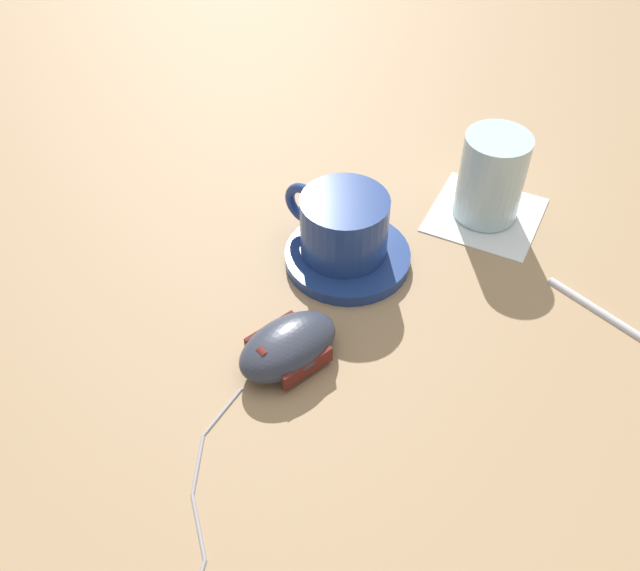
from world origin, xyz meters
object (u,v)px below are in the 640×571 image
object	(u,v)px
computer_mouse	(288,346)
drinking_glass	(492,177)
saucer	(348,257)
pen	(618,320)
coffee_cup	(342,224)

from	to	relation	value
computer_mouse	drinking_glass	distance (m)	0.29
saucer	pen	world-z (taller)	saucer
computer_mouse	saucer	bearing A→B (deg)	-112.35
drinking_glass	pen	xyz separation A→B (m)	(-0.10, 0.16, -0.05)
saucer	drinking_glass	distance (m)	0.18
coffee_cup	pen	xyz separation A→B (m)	(-0.26, 0.08, -0.04)
coffee_cup	drinking_glass	xyz separation A→B (m)	(-0.16, -0.07, 0.01)
saucer	coffee_cup	bearing A→B (deg)	-45.57
computer_mouse	drinking_glass	xyz separation A→B (m)	(-0.20, -0.21, 0.03)
coffee_cup	pen	bearing A→B (deg)	162.10
coffee_cup	pen	distance (m)	0.28
pen	saucer	bearing A→B (deg)	-17.03
saucer	computer_mouse	xyz separation A→B (m)	(0.05, 0.13, 0.01)
drinking_glass	coffee_cup	bearing A→B (deg)	25.08
drinking_glass	pen	world-z (taller)	drinking_glass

